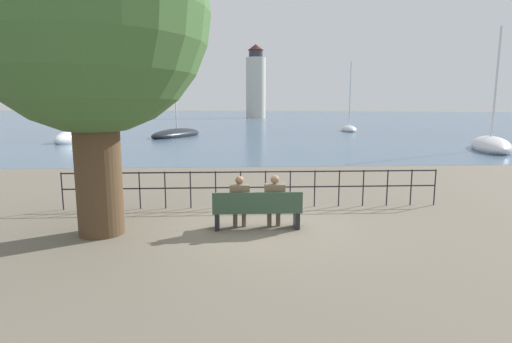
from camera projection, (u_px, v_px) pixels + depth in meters
ground_plane at (257, 228)px, 9.39m from camera, size 1000.00×1000.00×0.00m
harbor_water at (236, 115)px, 167.08m from camera, size 600.00×300.00×0.01m
shade_tree at (89, 16)px, 8.26m from camera, size 5.06×5.06×7.28m
park_bench at (257, 211)px, 9.25m from camera, size 2.06×0.45×0.90m
seated_person_left at (240, 200)px, 9.27m from camera, size 0.46×0.35×1.25m
seated_person_right at (275, 199)px, 9.31m from camera, size 0.47×0.35×1.26m
promenade_railing at (253, 183)px, 11.26m from camera, size 10.60×0.04×1.05m
sailboat_0 at (491, 146)px, 27.07m from camera, size 5.09×7.67×8.49m
sailboat_1 at (349, 129)px, 49.38m from camera, size 2.42×5.39×8.74m
sailboat_2 at (177, 134)px, 39.96m from camera, size 5.39×8.73×10.90m
sailboat_3 at (79, 137)px, 33.94m from camera, size 2.99×6.62×7.69m
harbor_lighthouse at (256, 84)px, 116.85m from camera, size 5.74×5.74×21.16m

